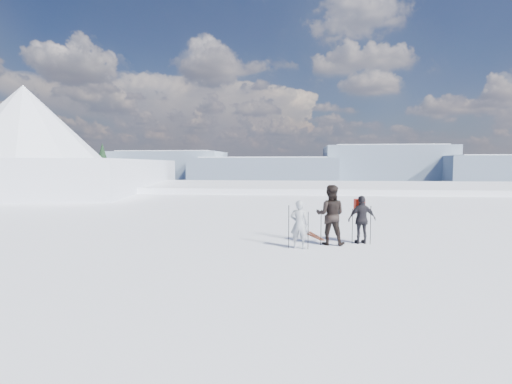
# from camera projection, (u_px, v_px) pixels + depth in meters

# --- Properties ---
(lake_basin) EXTENTS (820.00, 820.00, 71.62)m
(lake_basin) POSITION_uv_depth(u_px,v_px,m) (306.00, 251.00, 41.41)
(lake_basin) COLOR white
(lake_basin) RESTS_ON ground
(far_mountain_range) EXTENTS (770.00, 110.00, 53.00)m
(far_mountain_range) POSITION_uv_depth(u_px,v_px,m) (326.00, 171.00, 459.49)
(far_mountain_range) COLOR slate
(far_mountain_range) RESTS_ON ground
(near_ridge) EXTENTS (31.37, 35.68, 25.62)m
(near_ridge) POSITION_uv_depth(u_px,v_px,m) (61.00, 220.00, 43.38)
(near_ridge) COLOR white
(near_ridge) RESTS_ON ground
(skier_grey) EXTENTS (0.59, 0.43, 1.52)m
(skier_grey) POSITION_uv_depth(u_px,v_px,m) (299.00, 224.00, 12.49)
(skier_grey) COLOR #959AA2
(skier_grey) RESTS_ON ground
(skier_dark) EXTENTS (1.06, 0.88, 1.97)m
(skier_dark) POSITION_uv_depth(u_px,v_px,m) (330.00, 215.00, 13.07)
(skier_dark) COLOR black
(skier_dark) RESTS_ON ground
(skier_pack) EXTENTS (1.00, 0.59, 1.61)m
(skier_pack) POSITION_uv_depth(u_px,v_px,m) (362.00, 220.00, 13.25)
(skier_pack) COLOR black
(skier_pack) RESTS_ON ground
(backpack) EXTENTS (0.38, 0.26, 0.48)m
(backpack) POSITION_uv_depth(u_px,v_px,m) (360.00, 188.00, 13.42)
(backpack) COLOR red
(backpack) RESTS_ON skier_pack
(ski_poles) EXTENTS (2.69, 0.99, 1.36)m
(ski_poles) POSITION_uv_depth(u_px,v_px,m) (330.00, 227.00, 12.86)
(ski_poles) COLOR black
(ski_poles) RESTS_ON ground
(skis_loose) EXTENTS (0.74, 1.67, 0.03)m
(skis_loose) POSITION_uv_depth(u_px,v_px,m) (314.00, 236.00, 14.62)
(skis_loose) COLOR black
(skis_loose) RESTS_ON ground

